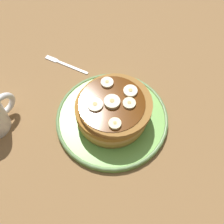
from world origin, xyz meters
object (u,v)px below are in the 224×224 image
at_px(banana_slice_1, 107,83).
at_px(banana_slice_3, 95,105).
at_px(banana_slice_2, 115,124).
at_px(banana_slice_5, 130,91).
at_px(fork, 64,64).
at_px(plate, 112,118).
at_px(banana_slice_0, 111,100).
at_px(banana_slice_4, 129,103).
at_px(pancake_stack, 113,110).

height_order(banana_slice_1, banana_slice_3, same).
relative_size(banana_slice_2, banana_slice_3, 0.77).
relative_size(banana_slice_1, banana_slice_5, 0.91).
bearing_deg(banana_slice_3, fork, 69.76).
relative_size(banana_slice_1, banana_slice_2, 1.08).
bearing_deg(banana_slice_2, banana_slice_3, 84.42).
xyz_separation_m(banana_slice_5, fork, (-0.01, 0.22, -0.08)).
xyz_separation_m(plate, banana_slice_0, (0.00, 0.00, 0.07)).
relative_size(plate, fork, 2.07).
distance_m(plate, banana_slice_3, 0.08).
relative_size(banana_slice_0, banana_slice_4, 1.25).
bearing_deg(plate, pancake_stack, -14.54).
bearing_deg(plate, banana_slice_4, -52.35).
relative_size(banana_slice_1, fork, 0.23).
distance_m(plate, fork, 0.22).
bearing_deg(pancake_stack, plate, 165.46).
distance_m(pancake_stack, banana_slice_2, 0.07).
distance_m(banana_slice_3, banana_slice_4, 0.07).
bearing_deg(banana_slice_2, banana_slice_4, 10.94).
xyz_separation_m(banana_slice_2, fork, (0.08, 0.25, -0.08)).
height_order(banana_slice_1, fork, banana_slice_1).
relative_size(pancake_stack, banana_slice_1, 5.97).
distance_m(banana_slice_4, fork, 0.26).
xyz_separation_m(plate, fork, (0.04, 0.21, -0.01)).
bearing_deg(pancake_stack, banana_slice_0, 98.53).
bearing_deg(plate, banana_slice_2, -131.20).
bearing_deg(banana_slice_5, pancake_stack, 168.20).
distance_m(banana_slice_0, banana_slice_2, 0.06).
xyz_separation_m(banana_slice_4, banana_slice_5, (0.03, 0.02, 0.00)).
height_order(pancake_stack, banana_slice_1, banana_slice_1).
height_order(pancake_stack, banana_slice_2, banana_slice_2).
height_order(pancake_stack, banana_slice_5, banana_slice_5).
bearing_deg(banana_slice_5, fork, 92.10).
height_order(banana_slice_0, banana_slice_5, banana_slice_0).
height_order(banana_slice_4, fork, banana_slice_4).
bearing_deg(fork, banana_slice_3, -110.24).
bearing_deg(banana_slice_3, plate, -36.99).
height_order(banana_slice_0, fork, banana_slice_0).
height_order(banana_slice_1, banana_slice_5, same).
relative_size(banana_slice_1, banana_slice_4, 1.01).
relative_size(plate, banana_slice_1, 9.18).
xyz_separation_m(plate, banana_slice_2, (-0.04, -0.04, 0.07)).
bearing_deg(banana_slice_5, banana_slice_0, 162.49).
xyz_separation_m(banana_slice_0, banana_slice_2, (-0.04, -0.05, -0.00)).
bearing_deg(plate, banana_slice_5, -11.91).
xyz_separation_m(banana_slice_4, fork, (0.02, 0.24, -0.08)).
relative_size(pancake_stack, banana_slice_5, 5.46).
height_order(pancake_stack, fork, pancake_stack).
bearing_deg(banana_slice_2, banana_slice_1, 51.60).
bearing_deg(fork, banana_slice_2, -106.77).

